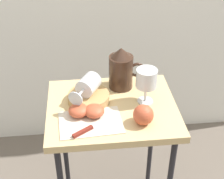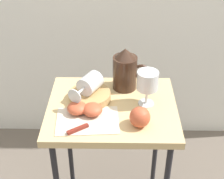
# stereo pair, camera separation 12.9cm
# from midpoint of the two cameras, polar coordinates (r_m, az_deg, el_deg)

# --- Properties ---
(table) EXTENTS (0.52, 0.43, 0.68)m
(table) POSITION_cam_midpoint_polar(r_m,az_deg,el_deg) (1.39, 2.68, -5.49)
(table) COLOR tan
(table) RESTS_ON ground_plane
(linen_napkin) EXTENTS (0.25, 0.18, 0.00)m
(linen_napkin) POSITION_cam_midpoint_polar(r_m,az_deg,el_deg) (1.26, -1.29, -5.46)
(linen_napkin) COLOR beige
(linen_napkin) RESTS_ON table
(basket_tray) EXTENTS (0.17, 0.17, 0.03)m
(basket_tray) POSITION_cam_midpoint_polar(r_m,az_deg,el_deg) (1.36, -1.09, -1.23)
(basket_tray) COLOR tan
(basket_tray) RESTS_ON table
(pitcher) EXTENTS (0.15, 0.10, 0.19)m
(pitcher) POSITION_cam_midpoint_polar(r_m,az_deg,el_deg) (1.41, 4.90, 2.90)
(pitcher) COLOR #382319
(pitcher) RESTS_ON table
(wine_glass_upright) EXTENTS (0.08, 0.08, 0.15)m
(wine_glass_upright) POSITION_cam_midpoint_polar(r_m,az_deg,el_deg) (1.30, 8.94, 1.14)
(wine_glass_upright) COLOR silver
(wine_glass_upright) RESTS_ON table
(wine_glass_tipped_near) EXTENTS (0.14, 0.17, 0.08)m
(wine_glass_tipped_near) POSITION_cam_midpoint_polar(r_m,az_deg,el_deg) (1.34, -1.14, 0.91)
(wine_glass_tipped_near) COLOR silver
(wine_glass_tipped_near) RESTS_ON basket_tray
(apple_half_left) EXTENTS (0.08, 0.08, 0.04)m
(apple_half_left) POSITION_cam_midpoint_polar(r_m,az_deg,el_deg) (1.29, -3.14, -3.28)
(apple_half_left) COLOR #C15133
(apple_half_left) RESTS_ON linen_napkin
(apple_half_right) EXTENTS (0.08, 0.08, 0.04)m
(apple_half_right) POSITION_cam_midpoint_polar(r_m,az_deg,el_deg) (1.28, -0.49, -3.56)
(apple_half_right) COLOR #C15133
(apple_half_right) RESTS_ON linen_napkin
(apple_whole) EXTENTS (0.08, 0.08, 0.08)m
(apple_whole) POSITION_cam_midpoint_polar(r_m,az_deg,el_deg) (1.23, 7.82, -4.81)
(apple_whole) COLOR #C15133
(apple_whole) RESTS_ON table
(knife) EXTENTS (0.18, 0.13, 0.01)m
(knife) POSITION_cam_midpoint_polar(r_m,az_deg,el_deg) (1.22, -1.63, -6.46)
(knife) COLOR silver
(knife) RESTS_ON linen_napkin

